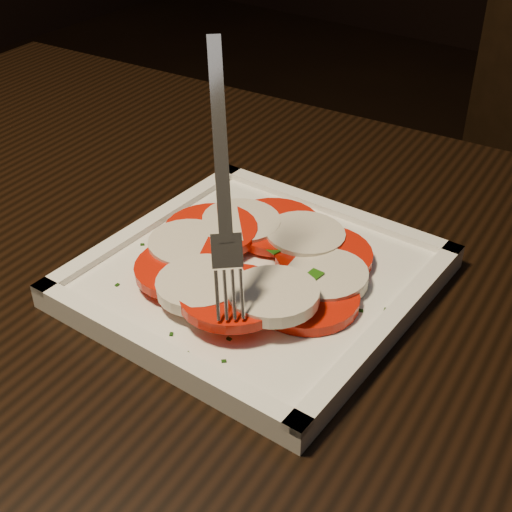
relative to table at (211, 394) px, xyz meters
name	(u,v)px	position (x,y,z in m)	size (l,w,h in m)	color
table	(211,394)	(0.00, 0.00, 0.00)	(1.26, 0.90, 0.75)	black
plate	(256,279)	(0.02, 0.04, 0.11)	(0.25, 0.25, 0.01)	white
caprese_salad	(256,260)	(0.02, 0.04, 0.12)	(0.22, 0.22, 0.03)	red
fork	(221,168)	(0.01, 0.01, 0.22)	(0.04, 0.11, 0.17)	white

